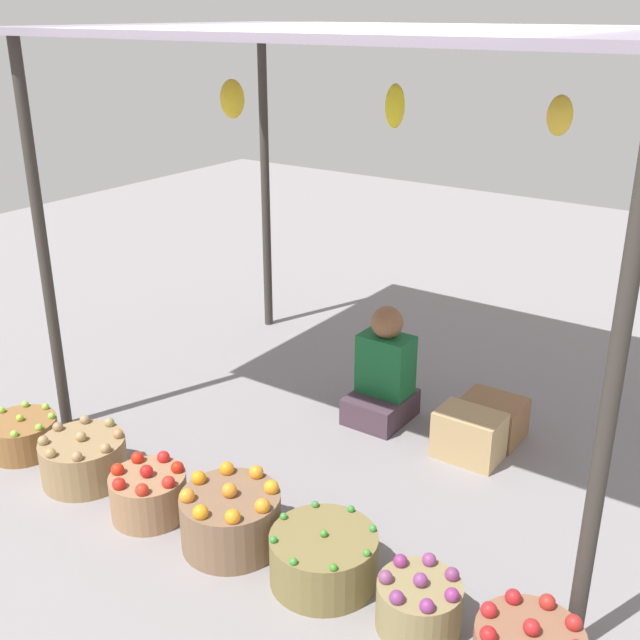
{
  "coord_description": "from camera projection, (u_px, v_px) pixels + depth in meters",
  "views": [
    {
      "loc": [
        2.23,
        -3.75,
        2.52
      ],
      "look_at": [
        0.0,
        -0.55,
        0.95
      ],
      "focal_mm": 43.36,
      "sensor_mm": 36.0,
      "label": 1
    }
  ],
  "objects": [
    {
      "name": "basket_red_tomatoes",
      "position": [
        149.0,
        494.0,
        4.11
      ],
      "size": [
        0.41,
        0.41,
        0.3
      ],
      "color": "#997250",
      "rests_on": "ground"
    },
    {
      "name": "basket_potatoes",
      "position": [
        84.0,
        459.0,
        4.42
      ],
      "size": [
        0.48,
        0.48,
        0.31
      ],
      "color": "#957851",
      "rests_on": "ground"
    },
    {
      "name": "market_stall_structure",
      "position": [
        378.0,
        61.0,
        4.14
      ],
      "size": [
        3.63,
        2.42,
        2.44
      ],
      "color": "#38332D",
      "rests_on": "ground"
    },
    {
      "name": "basket_limes",
      "position": [
        23.0,
        435.0,
        4.71
      ],
      "size": [
        0.42,
        0.42,
        0.25
      ],
      "color": "olive",
      "rests_on": "ground"
    },
    {
      "name": "basket_green_chilies",
      "position": [
        324.0,
        558.0,
        3.63
      ],
      "size": [
        0.51,
        0.51,
        0.28
      ],
      "color": "olive",
      "rests_on": "ground"
    },
    {
      "name": "wooden_crate_near_vendor",
      "position": [
        469.0,
        435.0,
        4.63
      ],
      "size": [
        0.39,
        0.27,
        0.3
      ],
      "primitive_type": "cube",
      "color": "tan",
      "rests_on": "ground"
    },
    {
      "name": "wooden_crate_stacked_rear",
      "position": [
        492.0,
        418.0,
        4.86
      ],
      "size": [
        0.38,
        0.32,
        0.26
      ],
      "primitive_type": "cube",
      "color": "#926943",
      "rests_on": "ground"
    },
    {
      "name": "basket_purple_onions",
      "position": [
        419.0,
        604.0,
        3.36
      ],
      "size": [
        0.38,
        0.38,
        0.28
      ],
      "color": "#8C7D51",
      "rests_on": "ground"
    },
    {
      "name": "basket_oranges",
      "position": [
        231.0,
        518.0,
        3.87
      ],
      "size": [
        0.51,
        0.51,
        0.36
      ],
      "color": "brown",
      "rests_on": "ground"
    },
    {
      "name": "vendor_person",
      "position": [
        384.0,
        377.0,
        5.03
      ],
      "size": [
        0.36,
        0.44,
        0.78
      ],
      "color": "#46333F",
      "rests_on": "ground"
    },
    {
      "name": "ground_plane",
      "position": [
        369.0,
        430.0,
        4.98
      ],
      "size": [
        14.0,
        14.0,
        0.0
      ],
      "primitive_type": "plane",
      "color": "gray"
    }
  ]
}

